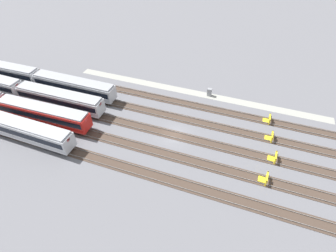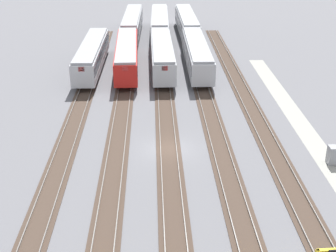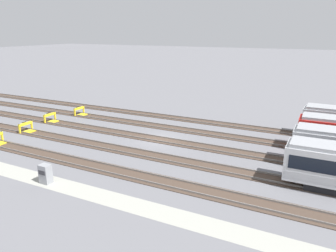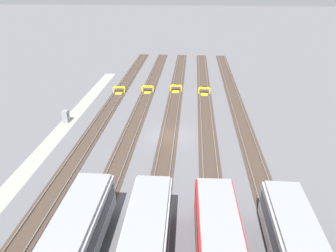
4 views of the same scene
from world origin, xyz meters
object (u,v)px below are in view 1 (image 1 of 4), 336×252
subway_car_front_row_leftmost (74,86)px  subway_car_back_row_leftmost (60,99)px  bumper_stop_near_inner_track (270,137)px  electrical_cabinet (209,92)px  subway_car_front_row_rightmost (25,130)px  bumper_stop_middle_track (274,158)px  bumper_stop_far_inner_track (265,179)px  subway_car_front_row_centre (44,114)px  subway_car_front_row_left_inner (3,71)px  bumper_stop_nearest_track (268,119)px

subway_car_front_row_leftmost → subway_car_back_row_leftmost: (-0.00, 4.67, 0.00)m
bumper_stop_near_inner_track → electrical_cabinet: size_ratio=1.25×
electrical_cabinet → subway_car_front_row_rightmost: bearing=41.4°
subway_car_front_row_leftmost → bumper_stop_middle_track: size_ratio=8.97×
bumper_stop_middle_track → bumper_stop_far_inner_track: (1.02, 4.68, 0.00)m
electrical_cabinet → subway_car_front_row_centre: bearing=35.2°
subway_car_front_row_rightmost → subway_car_back_row_leftmost: same height
subway_car_front_row_rightmost → bumper_stop_far_inner_track: (-38.92, -4.70, -1.53)m
electrical_cabinet → subway_car_front_row_left_inner: bearing=11.5°
subway_car_back_row_leftmost → electrical_cabinet: 29.75m
subway_car_front_row_rightmost → bumper_stop_near_inner_track: bearing=-160.2°
subway_car_back_row_leftmost → bumper_stop_far_inner_track: (-38.92, 4.65, -1.53)m
bumper_stop_middle_track → subway_car_back_row_leftmost: bearing=0.0°
subway_car_front_row_centre → subway_car_front_row_rightmost: size_ratio=1.00×
subway_car_front_row_leftmost → bumper_stop_middle_track: 40.24m
bumper_stop_middle_track → electrical_cabinet: electrical_cabinet is taller
subway_car_front_row_centre → subway_car_front_row_rightmost: bearing=90.0°
bumper_stop_middle_track → subway_car_front_row_leftmost: bearing=-6.6°
subway_car_front_row_leftmost → bumper_stop_near_inner_track: size_ratio=8.99×
electrical_cabinet → bumper_stop_middle_track: bearing=134.6°
bumper_stop_nearest_track → subway_car_front_row_centre: bearing=20.1°
subway_car_front_row_left_inner → subway_car_back_row_leftmost: (-18.67, 4.67, 0.00)m
subway_car_front_row_left_inner → bumper_stop_far_inner_track: subway_car_front_row_left_inner is taller
subway_car_front_row_rightmost → bumper_stop_far_inner_track: bearing=-173.1°
subway_car_front_row_centre → electrical_cabinet: (-26.31, -18.55, -1.24)m
bumper_stop_nearest_track → subway_car_front_row_leftmost: bearing=7.0°
bumper_stop_nearest_track → electrical_cabinet: 12.92m
subway_car_front_row_left_inner → subway_car_front_row_rightmost: (-18.67, 14.03, 0.00)m
subway_car_front_row_left_inner → electrical_cabinet: (-44.98, -9.17, -1.24)m
subway_car_front_row_centre → subway_car_back_row_leftmost: bearing=-90.0°
subway_car_front_row_leftmost → subway_car_front_row_rightmost: size_ratio=1.00×
bumper_stop_nearest_track → electrical_cabinet: electrical_cabinet is taller
subway_car_back_row_leftmost → bumper_stop_nearest_track: 39.58m
subway_car_back_row_leftmost → bumper_stop_near_inner_track: size_ratio=9.01×
subway_car_front_row_rightmost → bumper_stop_near_inner_track: (-39.13, -14.06, -1.53)m
subway_car_front_row_leftmost → subway_car_back_row_leftmost: bearing=90.0°
subway_car_front_row_left_inner → subway_car_front_row_leftmost: bearing=180.0°
subway_car_front_row_centre → bumper_stop_far_inner_track: 38.95m
bumper_stop_far_inner_track → electrical_cabinet: 22.39m
subway_car_front_row_left_inner → subway_car_front_row_centre: (-18.67, 9.38, 0.00)m
bumper_stop_near_inner_track → electrical_cabinet: 15.75m
subway_car_front_row_centre → bumper_stop_middle_track: 40.25m
subway_car_front_row_left_inner → subway_car_front_row_rightmost: same height
bumper_stop_near_inner_track → bumper_stop_far_inner_track: (0.21, 9.36, 0.00)m
subway_car_front_row_leftmost → subway_car_front_row_centre: bearing=90.0°
subway_car_front_row_leftmost → subway_car_front_row_rightmost: bearing=90.0°
subway_car_front_row_left_inner → bumper_stop_near_inner_track: subway_car_front_row_left_inner is taller
subway_car_front_row_leftmost → electrical_cabinet: bearing=-160.8°
bumper_stop_near_inner_track → bumper_stop_middle_track: same height
subway_car_front_row_centre → bumper_stop_near_inner_track: 40.28m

